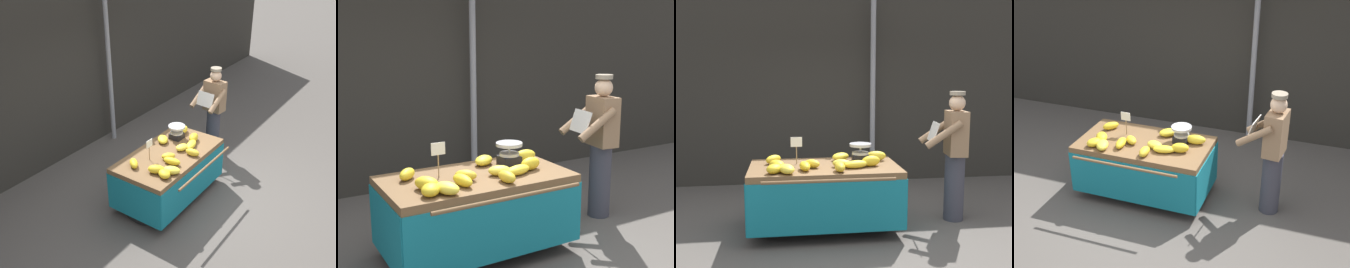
{
  "view_description": "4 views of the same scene",
  "coord_description": "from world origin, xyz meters",
  "views": [
    {
      "loc": [
        -4.75,
        -2.6,
        3.98
      ],
      "look_at": [
        -0.2,
        0.57,
        1.09
      ],
      "focal_mm": 42.65,
      "sensor_mm": 36.0,
      "label": 1
    },
    {
      "loc": [
        -2.21,
        -3.37,
        2.16
      ],
      "look_at": [
        0.04,
        0.49,
        1.2
      ],
      "focal_mm": 49.18,
      "sensor_mm": 36.0,
      "label": 2
    },
    {
      "loc": [
        -0.73,
        -4.5,
        1.93
      ],
      "look_at": [
        -0.05,
        0.52,
        1.2
      ],
      "focal_mm": 44.55,
      "sensor_mm": 36.0,
      "label": 3
    },
    {
      "loc": [
        2.08,
        -4.67,
        3.8
      ],
      "look_at": [
        0.21,
        0.56,
        0.99
      ],
      "focal_mm": 49.6,
      "sensor_mm": 36.0,
      "label": 4
    }
  ],
  "objects": [
    {
      "name": "banana_bunch_9",
      "position": [
        0.25,
        0.37,
        0.89
      ],
      "size": [
        0.26,
        0.19,
        0.13
      ],
      "primitive_type": "ellipsoid",
      "rotation": [
        0.0,
        0.0,
        1.83
      ],
      "color": "gold",
      "rests_on": "banana_cart"
    },
    {
      "name": "banana_bunch_1",
      "position": [
        -0.92,
        0.68,
        0.88
      ],
      "size": [
        0.24,
        0.26,
        0.11
      ],
      "primitive_type": "ellipsoid",
      "rotation": [
        0.0,
        0.0,
        2.43
      ],
      "color": "gold",
      "rests_on": "banana_cart"
    },
    {
      "name": "weighing_scale",
      "position": [
        0.17,
        0.65,
        0.94
      ],
      "size": [
        0.28,
        0.28,
        0.24
      ],
      "color": "black",
      "rests_on": "banana_cart"
    },
    {
      "name": "banana_bunch_2",
      "position": [
        -0.55,
        0.25,
        0.88
      ],
      "size": [
        0.15,
        0.29,
        0.1
      ],
      "primitive_type": "ellipsoid",
      "rotation": [
        0.0,
        0.0,
        0.13
      ],
      "color": "gold",
      "rests_on": "banana_cart"
    },
    {
      "name": "banana_bunch_4",
      "position": [
        -0.46,
        0.38,
        0.88
      ],
      "size": [
        0.24,
        0.24,
        0.1
      ],
      "primitive_type": "ellipsoid",
      "rotation": [
        0.0,
        0.0,
        0.8
      ],
      "color": "gold",
      "rests_on": "banana_cart"
    },
    {
      "name": "price_sign",
      "position": [
        -0.64,
        0.6,
        1.07
      ],
      "size": [
        0.14,
        0.01,
        0.34
      ],
      "color": "#997A51",
      "rests_on": "banana_cart"
    },
    {
      "name": "vendor_person",
      "position": [
        1.42,
        0.64,
        0.87
      ],
      "size": [
        0.62,
        0.56,
        1.71
      ],
      "color": "#383842",
      "rests_on": "ground"
    },
    {
      "name": "banana_cart",
      "position": [
        -0.3,
        0.47,
        0.6
      ],
      "size": [
        1.83,
        1.19,
        0.83
      ],
      "color": "brown",
      "rests_on": "ground"
    },
    {
      "name": "ground_plane",
      "position": [
        0.0,
        0.0,
        0.0
      ],
      "size": [
        60.0,
        60.0,
        0.0
      ],
      "primitive_type": "plane",
      "color": "#514C47"
    },
    {
      "name": "back_wall",
      "position": [
        0.0,
        2.95,
        1.77
      ],
      "size": [
        16.0,
        0.24,
        3.54
      ],
      "primitive_type": "cube",
      "color": "#2D2B26",
      "rests_on": "ground"
    },
    {
      "name": "banana_bunch_5",
      "position": [
        -0.07,
        0.76,
        0.88
      ],
      "size": [
        0.31,
        0.3,
        0.1
      ],
      "primitive_type": "ellipsoid",
      "rotation": [
        0.0,
        0.0,
        2.29
      ],
      "color": "yellow",
      "rests_on": "banana_cart"
    },
    {
      "name": "banana_bunch_7",
      "position": [
        -0.9,
        0.14,
        0.88
      ],
      "size": [
        0.24,
        0.26,
        0.11
      ],
      "primitive_type": "ellipsoid",
      "rotation": [
        0.0,
        0.0,
        2.61
      ],
      "color": "gold",
      "rests_on": "banana_cart"
    },
    {
      "name": "banana_bunch_3",
      "position": [
        0.06,
        0.29,
        0.87
      ],
      "size": [
        0.32,
        0.21,
        0.09
      ],
      "primitive_type": "ellipsoid",
      "rotation": [
        0.0,
        0.0,
        1.83
      ],
      "color": "yellow",
      "rests_on": "banana_cart"
    },
    {
      "name": "street_pole",
      "position": [
        0.73,
        2.61,
        1.63
      ],
      "size": [
        0.09,
        0.09,
        3.26
      ],
      "primitive_type": "cylinder",
      "color": "gray",
      "rests_on": "ground"
    },
    {
      "name": "banana_bunch_11",
      "position": [
        -0.15,
        0.14,
        0.88
      ],
      "size": [
        0.13,
        0.24,
        0.11
      ],
      "primitive_type": "ellipsoid",
      "rotation": [
        0.0,
        0.0,
        0.03
      ],
      "color": "gold",
      "rests_on": "banana_cart"
    },
    {
      "name": "banana_bunch_0",
      "position": [
        -0.11,
        0.36,
        0.87
      ],
      "size": [
        0.25,
        0.2,
        0.1
      ],
      "primitive_type": "ellipsoid",
      "rotation": [
        0.0,
        0.0,
        1.3
      ],
      "color": "yellow",
      "rests_on": "banana_cart"
    },
    {
      "name": "banana_bunch_6",
      "position": [
        0.37,
        0.66,
        0.89
      ],
      "size": [
        0.29,
        0.17,
        0.13
      ],
      "primitive_type": "ellipsoid",
      "rotation": [
        0.0,
        0.0,
        1.68
      ],
      "color": "yellow",
      "rests_on": "banana_cart"
    },
    {
      "name": "banana_bunch_8",
      "position": [
        -0.87,
        0.3,
        0.89
      ],
      "size": [
        0.25,
        0.29,
        0.12
      ],
      "primitive_type": "ellipsoid",
      "rotation": [
        0.0,
        0.0,
        0.51
      ],
      "color": "gold",
      "rests_on": "banana_cart"
    },
    {
      "name": "banana_bunch_10",
      "position": [
        -0.76,
        0.12,
        0.88
      ],
      "size": [
        0.24,
        0.29,
        0.11
      ],
      "primitive_type": "ellipsoid",
      "rotation": [
        0.0,
        0.0,
        0.37
      ],
      "color": "yellow",
      "rests_on": "banana_cart"
    }
  ]
}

